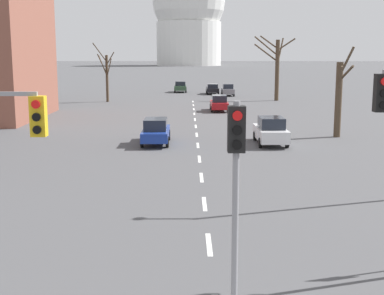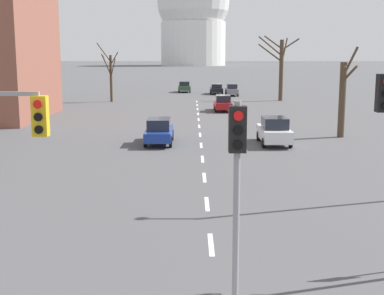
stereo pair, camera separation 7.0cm
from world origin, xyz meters
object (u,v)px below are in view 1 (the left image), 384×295
(traffic_signal_centre_tall, at_px, (236,171))
(sedan_near_right, at_px, (156,131))
(sedan_mid_centre, at_px, (180,87))
(sedan_far_left, at_px, (271,131))
(sedan_far_right, at_px, (228,90))
(sedan_distant_centre, at_px, (219,103))
(sedan_near_left, at_px, (212,89))

(traffic_signal_centre_tall, distance_m, sedan_near_right, 23.77)
(sedan_mid_centre, bearing_deg, sedan_far_left, -82.18)
(sedan_near_right, height_order, sedan_far_right, sedan_near_right)
(sedan_far_right, xyz_separation_m, sedan_distant_centre, (-2.37, -19.91, -0.01))
(sedan_near_right, xyz_separation_m, sedan_far_left, (7.44, -0.18, 0.03))
(sedan_far_right, bearing_deg, sedan_near_left, 122.22)
(traffic_signal_centre_tall, xyz_separation_m, sedan_near_left, (2.59, 66.44, -2.62))
(sedan_near_left, height_order, sedan_far_left, sedan_far_left)
(sedan_far_right, distance_m, sedan_distant_centre, 20.05)
(sedan_near_right, height_order, sedan_far_left, sedan_far_left)
(sedan_far_right, bearing_deg, sedan_far_left, -90.29)
(sedan_near_left, xyz_separation_m, sedan_near_right, (-5.66, -43.01, 0.08))
(sedan_near_left, height_order, sedan_mid_centre, sedan_mid_centre)
(sedan_near_left, bearing_deg, sedan_distant_centre, -90.96)
(sedan_far_left, bearing_deg, traffic_signal_centre_tall, -100.65)
(sedan_mid_centre, xyz_separation_m, sedan_far_left, (6.45, -46.92, 0.04))
(sedan_near_left, distance_m, sedan_distant_centre, 23.05)
(sedan_distant_centre, bearing_deg, sedan_mid_centre, 99.09)
(sedan_near_right, xyz_separation_m, sedan_distant_centre, (5.28, 19.96, -0.03))
(traffic_signal_centre_tall, relative_size, sedan_far_left, 1.10)
(sedan_near_right, relative_size, sedan_distant_centre, 1.05)
(traffic_signal_centre_tall, xyz_separation_m, sedan_mid_centre, (-2.07, 70.17, -2.56))
(sedan_near_left, relative_size, sedan_distant_centre, 1.03)
(traffic_signal_centre_tall, bearing_deg, sedan_mid_centre, 91.69)
(traffic_signal_centre_tall, relative_size, sedan_mid_centre, 1.20)
(sedan_mid_centre, distance_m, sedan_far_right, 9.56)
(sedan_near_right, relative_size, sedan_far_left, 1.03)
(sedan_far_left, bearing_deg, sedan_mid_centre, 97.82)
(sedan_near_right, distance_m, sedan_distant_centre, 20.65)
(sedan_mid_centre, distance_m, sedan_far_left, 47.36)
(sedan_far_right, bearing_deg, sedan_distant_centre, -96.78)
(sedan_near_right, bearing_deg, sedan_far_right, 79.15)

